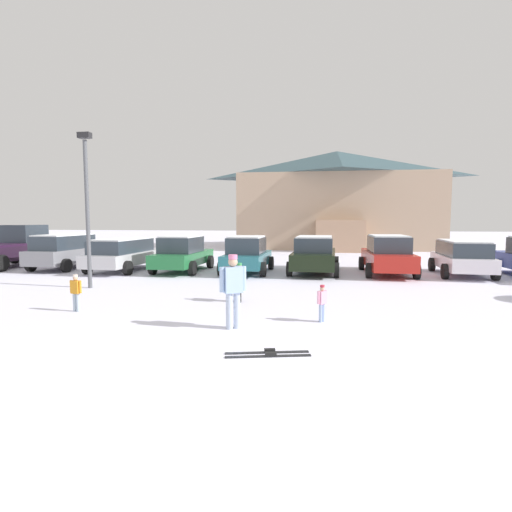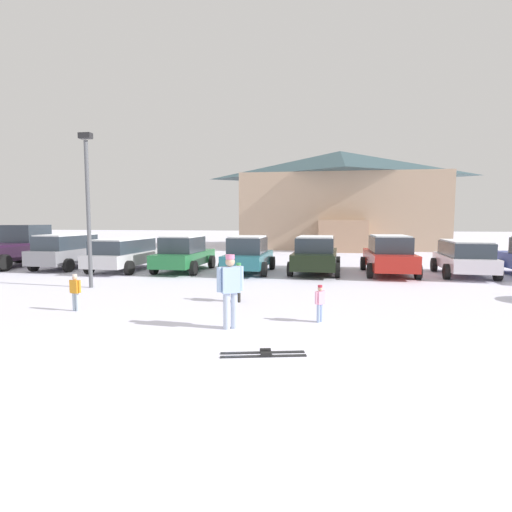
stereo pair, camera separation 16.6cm
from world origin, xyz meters
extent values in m
plane|color=white|center=(0.00, 0.00, 0.00)|extent=(160.00, 160.00, 0.00)
cube|color=tan|center=(3.97, 30.53, 3.07)|extent=(16.24, 9.96, 6.14)
pyramid|color=#334E56|center=(3.97, 30.53, 7.28)|extent=(16.84, 10.56, 2.28)
cube|color=tan|center=(3.95, 24.67, 1.20)|extent=(3.61, 1.81, 2.40)
cube|color=gray|center=(-10.25, 12.31, 0.66)|extent=(1.83, 4.15, 0.68)
cube|color=#2D3842|center=(-10.25, 12.22, 1.32)|extent=(1.59, 3.16, 0.65)
cube|color=white|center=(-10.25, 12.22, 1.68)|extent=(1.49, 3.00, 0.06)
cylinder|color=black|center=(-11.13, 13.60, 0.32)|extent=(0.24, 0.65, 0.64)
cylinder|color=black|center=(-9.29, 13.55, 0.32)|extent=(0.24, 0.65, 0.64)
cylinder|color=black|center=(-11.21, 11.06, 0.32)|extent=(0.24, 0.65, 0.64)
cylinder|color=black|center=(-9.36, 11.01, 0.32)|extent=(0.24, 0.65, 0.64)
cube|color=silver|center=(-7.04, 11.98, 0.61)|extent=(2.01, 4.67, 0.57)
cube|color=#2D3842|center=(-7.04, 11.89, 1.19)|extent=(1.75, 3.56, 0.60)
cube|color=white|center=(-7.04, 11.89, 1.52)|extent=(1.63, 3.38, 0.06)
cylinder|color=black|center=(-7.95, 13.44, 0.32)|extent=(0.25, 0.65, 0.64)
cylinder|color=black|center=(-6.00, 13.36, 0.32)|extent=(0.25, 0.65, 0.64)
cylinder|color=black|center=(-8.07, 10.60, 0.32)|extent=(0.25, 0.65, 0.64)
cylinder|color=black|center=(-6.12, 10.51, 0.32)|extent=(0.25, 0.65, 0.64)
cube|color=#23713B|center=(-4.16, 12.21, 0.62)|extent=(1.86, 4.42, 0.59)
cube|color=#2D3842|center=(-4.16, 11.99, 1.27)|extent=(1.58, 2.32, 0.71)
cube|color=white|center=(-4.16, 11.99, 1.65)|extent=(1.48, 2.20, 0.06)
cylinder|color=black|center=(-5.03, 13.60, 0.32)|extent=(0.24, 0.65, 0.64)
cylinder|color=black|center=(-3.19, 13.53, 0.32)|extent=(0.24, 0.65, 0.64)
cylinder|color=black|center=(-5.13, 10.89, 0.32)|extent=(0.24, 0.65, 0.64)
cylinder|color=black|center=(-3.28, 10.83, 0.32)|extent=(0.24, 0.65, 0.64)
cube|color=#266B76|center=(-1.06, 12.16, 0.61)|extent=(1.82, 4.19, 0.58)
cube|color=#2D3842|center=(-1.07, 11.95, 1.27)|extent=(1.56, 2.20, 0.73)
cube|color=white|center=(-1.07, 11.95, 1.66)|extent=(1.45, 2.09, 0.06)
cylinder|color=black|center=(-1.95, 13.47, 0.32)|extent=(0.24, 0.65, 0.64)
cylinder|color=black|center=(-0.10, 13.41, 0.32)|extent=(0.24, 0.65, 0.64)
cylinder|color=black|center=(-2.02, 10.90, 0.32)|extent=(0.24, 0.65, 0.64)
cylinder|color=black|center=(-0.18, 10.85, 0.32)|extent=(0.24, 0.65, 0.64)
cube|color=black|center=(2.00, 12.55, 0.66)|extent=(2.11, 4.86, 0.67)
cube|color=#2D3842|center=(1.99, 12.31, 1.31)|extent=(1.76, 2.56, 0.64)
cube|color=white|center=(1.99, 12.31, 1.66)|extent=(1.64, 2.43, 0.06)
cylinder|color=black|center=(1.09, 14.08, 0.32)|extent=(0.26, 0.65, 0.64)
cylinder|color=black|center=(3.07, 13.96, 0.32)|extent=(0.26, 0.65, 0.64)
cylinder|color=black|center=(0.92, 11.13, 0.32)|extent=(0.26, 0.65, 0.64)
cylinder|color=black|center=(2.91, 11.02, 0.32)|extent=(0.26, 0.65, 0.64)
cube|color=red|center=(5.21, 12.50, 0.66)|extent=(1.82, 4.61, 0.68)
cube|color=#2D3842|center=(5.21, 12.28, 1.35)|extent=(1.58, 2.41, 0.69)
cube|color=white|center=(5.21, 12.28, 1.72)|extent=(1.47, 2.29, 0.06)
cylinder|color=black|center=(4.28, 13.94, 0.32)|extent=(0.23, 0.64, 0.64)
cylinder|color=black|center=(6.18, 13.92, 0.32)|extent=(0.23, 0.64, 0.64)
cylinder|color=black|center=(4.24, 11.09, 0.32)|extent=(0.23, 0.64, 0.64)
cylinder|color=black|center=(6.14, 11.07, 0.32)|extent=(0.23, 0.64, 0.64)
cube|color=white|center=(8.34, 12.46, 0.60)|extent=(2.07, 4.28, 0.57)
cube|color=#2D3842|center=(8.33, 12.37, 1.18)|extent=(1.78, 3.27, 0.59)
cube|color=white|center=(8.33, 12.37, 1.51)|extent=(1.66, 3.11, 0.06)
cylinder|color=black|center=(7.51, 13.82, 0.32)|extent=(0.27, 0.66, 0.64)
cylinder|color=black|center=(9.38, 13.67, 0.32)|extent=(0.27, 0.66, 0.64)
cylinder|color=black|center=(7.30, 11.25, 0.32)|extent=(0.27, 0.66, 0.64)
cylinder|color=black|center=(9.17, 11.10, 0.32)|extent=(0.27, 0.66, 0.64)
cylinder|color=black|center=(10.25, 13.65, 0.32)|extent=(0.22, 0.64, 0.64)
cube|color=#271729|center=(-13.61, 12.55, 0.75)|extent=(2.04, 5.61, 0.70)
cube|color=#2D3842|center=(-13.59, 13.67, 1.62)|extent=(1.81, 1.82, 1.05)
cylinder|color=black|center=(-14.63, 14.24, 0.40)|extent=(0.28, 0.80, 0.80)
cylinder|color=black|center=(-12.52, 14.20, 0.40)|extent=(0.28, 0.80, 0.80)
cylinder|color=black|center=(-12.58, 10.86, 0.40)|extent=(0.28, 0.80, 0.80)
cylinder|color=#94ABD5|center=(2.16, 3.62, 0.22)|extent=(0.08, 0.08, 0.44)
cylinder|color=#94ABD5|center=(2.09, 3.55, 0.22)|extent=(0.08, 0.08, 0.44)
cube|color=#E89BBB|center=(2.12, 3.58, 0.59)|extent=(0.24, 0.25, 0.31)
cylinder|color=#E89BBB|center=(2.21, 3.69, 0.60)|extent=(0.06, 0.06, 0.29)
cylinder|color=#E89BBB|center=(2.04, 3.48, 0.60)|extent=(0.06, 0.06, 0.29)
sphere|color=tan|center=(2.12, 3.58, 0.81)|extent=(0.11, 0.11, 0.11)
cylinder|color=#B82B3D|center=(2.12, 3.58, 0.87)|extent=(0.11, 0.11, 0.05)
cylinder|color=#A7B6D0|center=(0.06, 2.66, 0.41)|extent=(0.15, 0.15, 0.82)
cylinder|color=#A7B6D0|center=(0.22, 2.75, 0.41)|extent=(0.15, 0.15, 0.82)
cube|color=#96B3DB|center=(0.14, 2.71, 1.11)|extent=(0.47, 0.41, 0.58)
cylinder|color=#96B3DB|center=(-0.08, 2.58, 1.12)|extent=(0.11, 0.11, 0.55)
cylinder|color=#96B3DB|center=(0.36, 2.83, 1.12)|extent=(0.11, 0.11, 0.55)
sphere|color=tan|center=(0.14, 2.71, 1.50)|extent=(0.21, 0.21, 0.21)
cylinder|color=pink|center=(0.14, 2.71, 1.62)|extent=(0.20, 0.20, 0.10)
cylinder|color=black|center=(-0.25, 5.67, 0.29)|extent=(0.10, 0.10, 0.57)
cylinder|color=black|center=(-0.23, 5.54, 0.29)|extent=(0.10, 0.10, 0.57)
cube|color=#8557A9|center=(-0.24, 5.61, 0.77)|extent=(0.21, 0.30, 0.40)
cylinder|color=#8557A9|center=(-0.27, 5.78, 0.78)|extent=(0.08, 0.08, 0.38)
cylinder|color=#8557A9|center=(-0.21, 5.43, 0.78)|extent=(0.08, 0.08, 0.38)
sphere|color=tan|center=(-0.24, 5.61, 1.05)|extent=(0.15, 0.15, 0.15)
cylinder|color=green|center=(-0.24, 5.61, 1.13)|extent=(0.14, 0.14, 0.07)
cylinder|color=#A0B4C6|center=(-4.27, 3.77, 0.24)|extent=(0.09, 0.09, 0.49)
cylinder|color=#A0B4C6|center=(-4.37, 3.79, 0.24)|extent=(0.09, 0.09, 0.49)
cube|color=orange|center=(-4.32, 3.78, 0.66)|extent=(0.26, 0.19, 0.34)
cylinder|color=orange|center=(-4.17, 3.76, 0.67)|extent=(0.07, 0.07, 0.33)
cylinder|color=orange|center=(-4.47, 3.81, 0.67)|extent=(0.07, 0.07, 0.33)
sphere|color=tan|center=(-4.32, 3.78, 0.89)|extent=(0.12, 0.12, 0.12)
cylinder|color=beige|center=(-4.32, 3.78, 0.96)|extent=(0.12, 0.12, 0.06)
cube|color=black|center=(1.12, 0.98, 0.01)|extent=(1.53, 0.41, 0.02)
cube|color=black|center=(1.17, 1.00, 0.05)|extent=(0.21, 0.12, 0.06)
cube|color=black|center=(1.08, 1.18, 0.01)|extent=(1.53, 0.41, 0.02)
cube|color=black|center=(1.13, 1.19, 0.05)|extent=(0.21, 0.12, 0.06)
cylinder|color=#515459|center=(-5.98, 7.27, 2.60)|extent=(0.14, 0.14, 5.19)
cube|color=#232326|center=(-5.98, 7.27, 5.34)|extent=(0.44, 0.24, 0.20)
camera|label=1|loc=(1.86, -5.90, 2.44)|focal=28.00mm
camera|label=2|loc=(2.03, -5.87, 2.44)|focal=28.00mm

